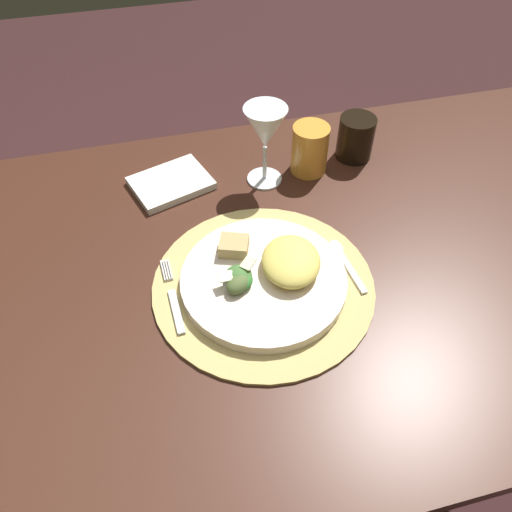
# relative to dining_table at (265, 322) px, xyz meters

# --- Properties ---
(ground_plane) EXTENTS (6.00, 6.00, 0.00)m
(ground_plane) POSITION_rel_dining_table_xyz_m (0.00, 0.00, -0.59)
(ground_plane) COLOR #341B1C
(dining_table) EXTENTS (1.47, 0.84, 0.75)m
(dining_table) POSITION_rel_dining_table_xyz_m (0.00, 0.00, 0.00)
(dining_table) COLOR #402117
(dining_table) RESTS_ON ground
(placemat) EXTENTS (0.36, 0.36, 0.01)m
(placemat) POSITION_rel_dining_table_xyz_m (-0.01, -0.04, 0.16)
(placemat) COLOR tan
(placemat) RESTS_ON dining_table
(dinner_plate) EXTENTS (0.27, 0.27, 0.02)m
(dinner_plate) POSITION_rel_dining_table_xyz_m (-0.01, -0.04, 0.18)
(dinner_plate) COLOR silver
(dinner_plate) RESTS_ON placemat
(pasta_serving) EXTENTS (0.12, 0.13, 0.03)m
(pasta_serving) POSITION_rel_dining_table_xyz_m (0.03, -0.03, 0.20)
(pasta_serving) COLOR #E1CA5A
(pasta_serving) RESTS_ON dinner_plate
(salad_greens) EXTENTS (0.07, 0.07, 0.03)m
(salad_greens) POSITION_rel_dining_table_xyz_m (-0.06, -0.04, 0.20)
(salad_greens) COLOR #4F6131
(salad_greens) RESTS_ON dinner_plate
(bread_piece) EXTENTS (0.06, 0.05, 0.02)m
(bread_piece) POSITION_rel_dining_table_xyz_m (-0.05, 0.03, 0.20)
(bread_piece) COLOR tan
(bread_piece) RESTS_ON dinner_plate
(fork) EXTENTS (0.02, 0.15, 0.00)m
(fork) POSITION_rel_dining_table_xyz_m (-0.16, -0.03, 0.17)
(fork) COLOR silver
(fork) RESTS_ON placemat
(spoon) EXTENTS (0.03, 0.12, 0.01)m
(spoon) POSITION_rel_dining_table_xyz_m (0.13, -0.02, 0.17)
(spoon) COLOR silver
(spoon) RESTS_ON placemat
(napkin) EXTENTS (0.17, 0.15, 0.01)m
(napkin) POSITION_rel_dining_table_xyz_m (-0.13, 0.25, 0.17)
(napkin) COLOR white
(napkin) RESTS_ON dining_table
(wine_glass) EXTENTS (0.08, 0.08, 0.16)m
(wine_glass) POSITION_rel_dining_table_xyz_m (0.06, 0.23, 0.27)
(wine_glass) COLOR silver
(wine_glass) RESTS_ON dining_table
(amber_tumbler) EXTENTS (0.07, 0.07, 0.10)m
(amber_tumbler) POSITION_rel_dining_table_xyz_m (0.15, 0.23, 0.21)
(amber_tumbler) COLOR gold
(amber_tumbler) RESTS_ON dining_table
(dark_tumbler) EXTENTS (0.07, 0.07, 0.09)m
(dark_tumbler) POSITION_rel_dining_table_xyz_m (0.26, 0.26, 0.20)
(dark_tumbler) COLOR black
(dark_tumbler) RESTS_ON dining_table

